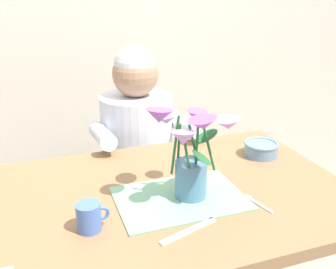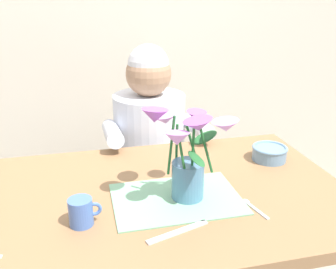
# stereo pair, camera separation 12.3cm
# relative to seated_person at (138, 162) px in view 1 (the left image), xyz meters

# --- Properties ---
(wood_panel_backdrop) EXTENTS (4.00, 0.10, 2.50)m
(wood_panel_backdrop) POSITION_rel_seated_person_xyz_m (-0.06, 0.43, 0.69)
(wood_panel_backdrop) COLOR beige
(wood_panel_backdrop) RESTS_ON ground_plane
(dining_table) EXTENTS (1.20, 0.80, 0.74)m
(dining_table) POSITION_rel_seated_person_xyz_m (-0.06, -0.62, 0.08)
(dining_table) COLOR olive
(dining_table) RESTS_ON ground_plane
(seated_person) EXTENTS (0.45, 0.47, 1.14)m
(seated_person) POSITION_rel_seated_person_xyz_m (0.00, 0.00, 0.00)
(seated_person) COLOR #4C4C56
(seated_person) RESTS_ON ground_plane
(striped_placemat) EXTENTS (0.40, 0.28, 0.00)m
(striped_placemat) POSITION_rel_seated_person_xyz_m (-0.04, -0.67, 0.18)
(striped_placemat) COLOR #7AB289
(striped_placemat) RESTS_ON dining_table
(flower_vase) EXTENTS (0.31, 0.25, 0.31)m
(flower_vase) POSITION_rel_seated_person_xyz_m (-0.01, -0.68, 0.34)
(flower_vase) COLOR teal
(flower_vase) RESTS_ON dining_table
(ceramic_bowl) EXTENTS (0.14, 0.14, 0.06)m
(ceramic_bowl) POSITION_rel_seated_person_xyz_m (0.38, -0.47, 0.21)
(ceramic_bowl) COLOR #6689A8
(ceramic_bowl) RESTS_ON dining_table
(dinner_knife) EXTENTS (0.19, 0.07, 0.00)m
(dinner_knife) POSITION_rel_seated_person_xyz_m (-0.08, -0.84, 0.18)
(dinner_knife) COLOR silver
(dinner_knife) RESTS_ON dining_table
(coffee_cup) EXTENTS (0.09, 0.07, 0.08)m
(coffee_cup) POSITION_rel_seated_person_xyz_m (-0.33, -0.74, 0.22)
(coffee_cup) COLOR #476BB7
(coffee_cup) RESTS_ON dining_table
(spoon_0) EXTENTS (0.04, 0.12, 0.01)m
(spoon_0) POSITION_rel_seated_person_xyz_m (0.17, -0.77, 0.18)
(spoon_0) COLOR silver
(spoon_0) RESTS_ON dining_table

